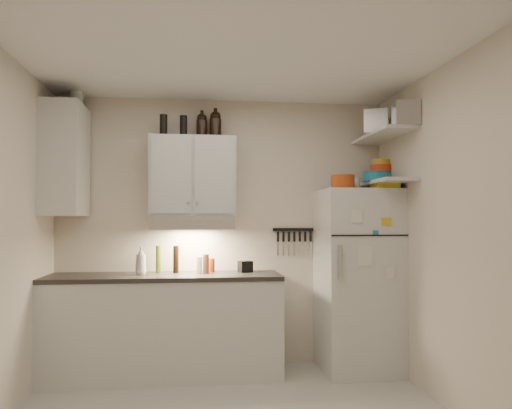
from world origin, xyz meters
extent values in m
cube|color=white|center=(0.00, 0.00, 2.61)|extent=(3.20, 3.00, 0.02)
cube|color=beige|center=(0.00, 1.51, 1.30)|extent=(3.20, 0.02, 2.60)
cube|color=beige|center=(1.61, 0.00, 1.30)|extent=(0.02, 3.00, 2.60)
cube|color=silver|center=(-0.55, 1.20, 0.44)|extent=(2.10, 0.60, 0.88)
cube|color=#2C2925|center=(-0.55, 1.20, 0.90)|extent=(2.10, 0.62, 0.04)
cube|color=silver|center=(-0.30, 1.33, 1.83)|extent=(0.80, 0.33, 0.75)
cube|color=silver|center=(-1.44, 1.20, 1.95)|extent=(0.33, 0.55, 1.00)
cube|color=silver|center=(-0.30, 1.27, 1.39)|extent=(0.76, 0.46, 0.12)
cube|color=silver|center=(1.25, 1.16, 0.85)|extent=(0.70, 0.68, 1.70)
cube|color=silver|center=(1.45, 1.02, 2.20)|extent=(0.30, 0.95, 0.03)
cube|color=silver|center=(1.45, 1.02, 1.76)|extent=(0.30, 0.95, 0.03)
cube|color=black|center=(0.70, 1.49, 1.32)|extent=(0.42, 0.02, 0.03)
cylinder|color=#AC3D14|center=(1.06, 1.01, 1.76)|extent=(0.23, 0.23, 0.13)
cube|color=gold|center=(1.45, 0.97, 1.74)|extent=(0.22, 0.27, 0.09)
cylinder|color=silver|center=(1.24, 1.14, 1.75)|extent=(0.07, 0.07, 0.11)
cylinder|color=silver|center=(1.53, 1.31, 2.31)|extent=(0.31, 0.31, 0.19)
cube|color=#AAAAAD|center=(1.39, 1.01, 2.32)|extent=(0.27, 0.26, 0.21)
cube|color=#AAAAAD|center=(1.51, 0.64, 2.32)|extent=(0.24, 0.24, 0.21)
cylinder|color=teal|center=(1.49, 1.29, 1.83)|extent=(0.28, 0.28, 0.11)
cylinder|color=red|center=(1.54, 1.28, 1.92)|extent=(0.22, 0.22, 0.07)
cylinder|color=gold|center=(1.54, 1.28, 1.98)|extent=(0.17, 0.17, 0.06)
cylinder|color=teal|center=(1.39, 1.02, 1.81)|extent=(0.29, 0.29, 0.07)
cylinder|color=black|center=(-0.39, 1.33, 2.30)|extent=(0.08, 0.08, 0.20)
cylinder|color=black|center=(-0.58, 1.32, 2.30)|extent=(0.09, 0.09, 0.21)
cylinder|color=silver|center=(-1.37, 1.31, 2.53)|extent=(0.14, 0.14, 0.16)
imported|color=silver|center=(-0.76, 1.20, 1.06)|extent=(0.12, 0.12, 0.28)
cylinder|color=brown|center=(-0.18, 1.23, 1.01)|extent=(0.06, 0.06, 0.18)
cylinder|color=#516318|center=(-0.62, 1.35, 1.05)|extent=(0.06, 0.06, 0.25)
cylinder|color=black|center=(-0.45, 1.30, 1.05)|extent=(0.06, 0.06, 0.26)
cylinder|color=silver|center=(-0.24, 1.24, 1.00)|extent=(0.07, 0.07, 0.16)
cylinder|color=#AC3D14|center=(-0.12, 1.35, 0.99)|extent=(0.08, 0.08, 0.13)
cube|color=black|center=(0.20, 1.31, 0.97)|extent=(0.15, 0.13, 0.11)
camera|label=1|loc=(-0.28, -3.41, 1.41)|focal=35.00mm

